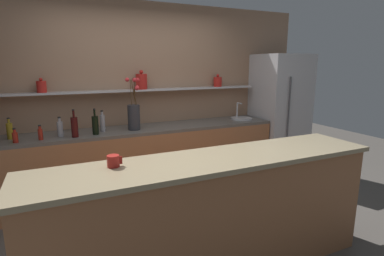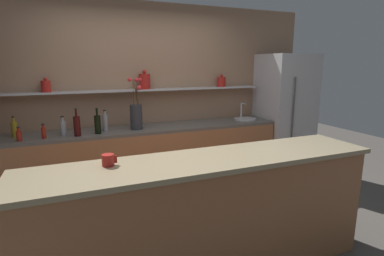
{
  "view_description": "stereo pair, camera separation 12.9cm",
  "coord_description": "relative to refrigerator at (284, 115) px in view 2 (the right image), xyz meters",
  "views": [
    {
      "loc": [
        -1.11,
        -2.61,
        1.76
      ],
      "look_at": [
        0.24,
        0.32,
        1.07
      ],
      "focal_mm": 28.0,
      "sensor_mm": 36.0,
      "label": 1
    },
    {
      "loc": [
        -0.99,
        -2.67,
        1.76
      ],
      "look_at": [
        0.24,
        0.32,
        1.07
      ],
      "focal_mm": 28.0,
      "sensor_mm": 36.0,
      "label": 2
    }
  ],
  "objects": [
    {
      "name": "ground_plane",
      "position": [
        -2.21,
        -1.2,
        -0.96
      ],
      "size": [
        12.0,
        12.0,
        0.0
      ],
      "primitive_type": "plane",
      "color": "#4C4742"
    },
    {
      "name": "back_wall_unit",
      "position": [
        -2.21,
        0.4,
        0.35
      ],
      "size": [
        5.2,
        0.28,
        2.6
      ],
      "color": "#937056",
      "rests_on": "ground_plane"
    },
    {
      "name": "back_counter_unit",
      "position": [
        -2.25,
        0.04,
        -0.5
      ],
      "size": [
        3.69,
        0.62,
        0.92
      ],
      "color": "#99603D",
      "rests_on": "ground_plane"
    },
    {
      "name": "island_counter",
      "position": [
        -2.21,
        -1.79,
        -0.44
      ],
      "size": [
        2.92,
        0.61,
        1.02
      ],
      "color": "#99603D",
      "rests_on": "ground_plane"
    },
    {
      "name": "refrigerator",
      "position": [
        0.0,
        0.0,
        0.0
      ],
      "size": [
        0.77,
        0.73,
        1.91
      ],
      "color": "#B7B7BC",
      "rests_on": "ground_plane"
    },
    {
      "name": "flower_vase",
      "position": [
        -2.42,
        -0.02,
        0.16
      ],
      "size": [
        0.18,
        0.17,
        0.67
      ],
      "color": "#2D2D33",
      "rests_on": "back_counter_unit"
    },
    {
      "name": "sink_fixture",
      "position": [
        -0.71,
        0.05,
        -0.02
      ],
      "size": [
        0.34,
        0.34,
        0.25
      ],
      "color": "#B7B7BC",
      "rests_on": "back_counter_unit"
    },
    {
      "name": "bottle_wine_0",
      "position": [
        -2.91,
        -0.1,
        0.08
      ],
      "size": [
        0.08,
        0.08,
        0.32
      ],
      "color": "black",
      "rests_on": "back_counter_unit"
    },
    {
      "name": "bottle_sauce_1",
      "position": [
        -3.76,
        -0.14,
        0.03
      ],
      "size": [
        0.06,
        0.06,
        0.16
      ],
      "color": "maroon",
      "rests_on": "back_counter_unit"
    },
    {
      "name": "bottle_sauce_2",
      "position": [
        -3.51,
        -0.12,
        0.04
      ],
      "size": [
        0.05,
        0.05,
        0.17
      ],
      "color": "maroon",
      "rests_on": "back_counter_unit"
    },
    {
      "name": "bottle_spirit_3",
      "position": [
        -2.81,
        0.04,
        0.08
      ],
      "size": [
        0.06,
        0.06,
        0.27
      ],
      "color": "gray",
      "rests_on": "back_counter_unit"
    },
    {
      "name": "bottle_sauce_4",
      "position": [
        -3.14,
        0.19,
        0.04
      ],
      "size": [
        0.05,
        0.05,
        0.18
      ],
      "color": "#9E4C0A",
      "rests_on": "back_counter_unit"
    },
    {
      "name": "bottle_spirit_5",
      "position": [
        -3.3,
        -0.04,
        0.06
      ],
      "size": [
        0.07,
        0.07,
        0.24
      ],
      "color": "gray",
      "rests_on": "back_counter_unit"
    },
    {
      "name": "bottle_wine_6",
      "position": [
        -3.15,
        -0.14,
        0.09
      ],
      "size": [
        0.08,
        0.08,
        0.33
      ],
      "color": "#380C0C",
      "rests_on": "back_counter_unit"
    },
    {
      "name": "bottle_oil_7",
      "position": [
        -3.83,
        0.07,
        0.06
      ],
      "size": [
        0.07,
        0.07,
        0.25
      ],
      "color": "olive",
      "rests_on": "back_counter_unit"
    },
    {
      "name": "coffee_mug",
      "position": [
        -2.98,
        -1.68,
        0.11
      ],
      "size": [
        0.11,
        0.09,
        0.09
      ],
      "color": "maroon",
      "rests_on": "island_counter"
    }
  ]
}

